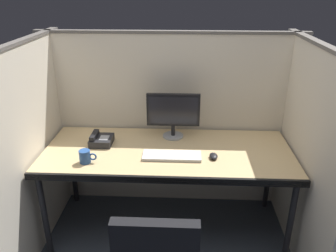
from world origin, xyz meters
TOP-DOWN VIEW (x-y plane):
  - cubicle_partition_rear at (0.00, 0.74)m, footprint 2.21×0.06m
  - cubicle_partition_left at (-0.99, 0.20)m, footprint 0.06×1.41m
  - cubicle_partition_right at (0.99, 0.20)m, footprint 0.06×1.41m
  - desk at (0.00, 0.29)m, footprint 1.90×0.80m
  - monitor_center at (0.03, 0.54)m, footprint 0.43×0.17m
  - keyboard_main at (0.04, 0.19)m, footprint 0.43×0.15m
  - computer_mouse at (0.34, 0.19)m, footprint 0.06×0.10m
  - desk_phone at (-0.54, 0.38)m, footprint 0.17×0.19m
  - coffee_mug at (-0.58, 0.08)m, footprint 0.13×0.08m

SIDE VIEW (x-z plane):
  - desk at x=0.00m, z-range 0.32..1.06m
  - keyboard_main at x=0.04m, z-range 0.74..0.76m
  - computer_mouse at x=0.34m, z-range 0.74..0.77m
  - desk_phone at x=-0.54m, z-range 0.73..0.82m
  - coffee_mug at x=-0.58m, z-range 0.74..0.84m
  - cubicle_partition_rear at x=0.00m, z-range 0.00..1.58m
  - cubicle_partition_left at x=-0.99m, z-range 0.00..1.58m
  - cubicle_partition_right at x=0.99m, z-range 0.00..1.58m
  - monitor_center at x=0.03m, z-range 0.77..1.14m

